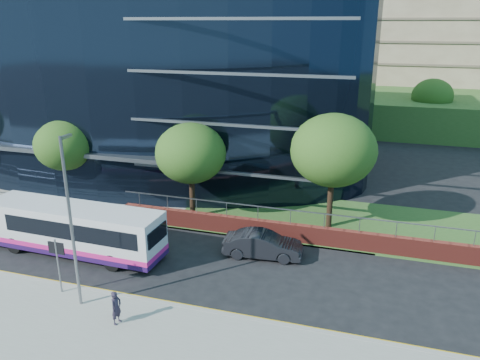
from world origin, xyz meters
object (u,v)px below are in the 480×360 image
(street_sign, at_px, (57,255))
(streetlight_east, at_px, (71,219))
(tree_dist_e, at_px, (432,96))
(tree_far_d, at_px, (333,150))
(parked_car, at_px, (263,245))
(tree_far_c, at_px, (191,153))
(city_bus, at_px, (76,229))
(tree_far_b, at_px, (65,145))
(pedestrian, at_px, (116,308))

(street_sign, bearing_deg, streetlight_east, -21.36)
(tree_dist_e, bearing_deg, tree_far_d, -104.93)
(parked_car, bearing_deg, tree_dist_e, -23.24)
(tree_far_c, bearing_deg, city_bus, -122.67)
(tree_far_d, height_order, tree_dist_e, tree_far_d)
(tree_far_b, distance_m, tree_far_c, 10.02)
(street_sign, xyz_separation_m, tree_far_c, (2.50, 10.59, 2.39))
(tree_far_d, height_order, city_bus, tree_far_d)
(tree_far_b, bearing_deg, tree_dist_e, 48.48)
(parked_car, bearing_deg, city_bus, 99.42)
(tree_far_d, distance_m, pedestrian, 15.65)
(tree_far_c, height_order, city_bus, tree_far_c)
(street_sign, relative_size, tree_dist_e, 0.43)
(tree_far_c, distance_m, city_bus, 8.52)
(tree_far_b, bearing_deg, city_bus, -51.68)
(street_sign, distance_m, streetlight_east, 2.80)
(tree_far_c, bearing_deg, tree_dist_e, 61.26)
(streetlight_east, distance_m, city_bus, 6.28)
(tree_far_b, bearing_deg, tree_far_d, 1.51)
(streetlight_east, height_order, pedestrian, streetlight_east)
(city_bus, height_order, parked_car, city_bus)
(tree_dist_e, xyz_separation_m, parked_car, (-11.10, -34.96, -3.80))
(streetlight_east, distance_m, parked_car, 10.65)
(tree_far_b, xyz_separation_m, parked_car, (15.90, -4.46, -3.48))
(parked_car, relative_size, pedestrian, 2.87)
(pedestrian, bearing_deg, streetlight_east, 78.64)
(tree_far_c, height_order, parked_car, tree_far_c)
(tree_far_c, distance_m, streetlight_east, 11.22)
(pedestrian, bearing_deg, tree_dist_e, -12.28)
(tree_dist_e, bearing_deg, pedestrian, -109.91)
(tree_dist_e, bearing_deg, tree_far_c, -118.74)
(tree_far_c, distance_m, tree_dist_e, 35.36)
(pedestrian, bearing_deg, tree_far_b, 50.03)
(tree_far_c, xyz_separation_m, streetlight_east, (-1.00, -11.17, -0.10))
(tree_far_c, bearing_deg, pedestrian, -83.25)
(tree_far_d, bearing_deg, parked_car, -121.95)
(tree_far_c, height_order, streetlight_east, streetlight_east)
(street_sign, distance_m, tree_far_c, 11.14)
(tree_far_d, bearing_deg, pedestrian, -120.23)
(tree_far_d, bearing_deg, tree_far_b, -178.49)
(tree_far_d, xyz_separation_m, streetlight_east, (-10.00, -12.17, -0.75))
(street_sign, relative_size, streetlight_east, 0.35)
(tree_dist_e, bearing_deg, streetlight_east, -113.11)
(street_sign, xyz_separation_m, parked_car, (8.40, 6.62, -1.42))
(streetlight_east, bearing_deg, city_bus, 126.48)
(city_bus, relative_size, parked_car, 2.39)
(tree_dist_e, xyz_separation_m, city_bus, (-21.30, -37.71, -3.02))
(streetlight_east, xyz_separation_m, pedestrian, (2.42, -0.83, -3.52))
(street_sign, bearing_deg, tree_far_d, 45.22)
(tree_far_b, relative_size, tree_far_c, 0.93)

